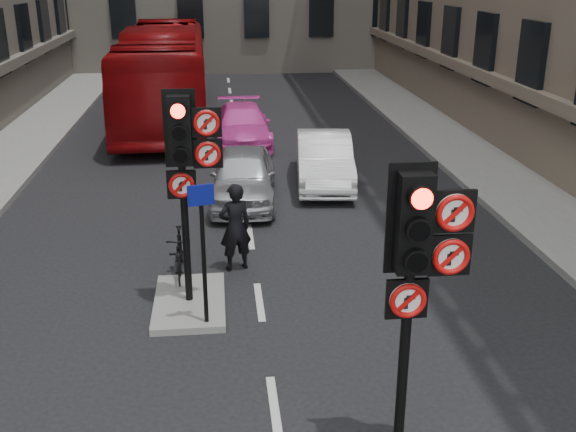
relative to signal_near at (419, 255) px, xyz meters
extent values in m
cube|color=gray|center=(5.71, 11.01, -2.50)|extent=(3.00, 50.00, 0.16)
cube|color=gray|center=(-2.69, 4.01, -2.52)|extent=(1.20, 2.00, 0.12)
cylinder|color=black|center=(-0.09, 0.01, -1.38)|extent=(0.12, 0.12, 2.40)
cube|color=black|center=(-0.09, 0.01, 0.37)|extent=(0.36, 0.28, 1.10)
cube|color=black|center=(-0.09, 0.14, 0.37)|extent=(0.52, 0.03, 1.25)
cylinder|color=#FF1407|center=(-0.09, -0.24, 0.72)|extent=(0.22, 0.01, 0.22)
cylinder|color=black|center=(-0.09, -0.24, 0.37)|extent=(0.22, 0.01, 0.22)
cylinder|color=black|center=(-0.09, -0.24, 0.02)|extent=(0.22, 0.01, 0.22)
cube|color=black|center=(0.33, -0.01, 0.49)|extent=(0.47, 0.05, 0.47)
cylinder|color=white|center=(0.33, -0.05, 0.49)|extent=(0.41, 0.02, 0.41)
torus|color=#BF0C0A|center=(0.33, -0.07, 0.49)|extent=(0.41, 0.06, 0.41)
cube|color=#BF0C0A|center=(0.33, -0.07, 0.49)|extent=(0.25, 0.01, 0.25)
cube|color=black|center=(0.33, -0.01, -0.01)|extent=(0.47, 0.05, 0.47)
cylinder|color=white|center=(0.33, -0.05, -0.01)|extent=(0.41, 0.02, 0.41)
torus|color=#BF0C0A|center=(0.33, -0.07, -0.01)|extent=(0.41, 0.06, 0.41)
cube|color=#BF0C0A|center=(0.33, -0.07, -0.01)|extent=(0.25, 0.01, 0.25)
cube|color=black|center=(-0.11, -0.01, -0.51)|extent=(0.47, 0.05, 0.47)
cylinder|color=white|center=(-0.11, -0.05, -0.51)|extent=(0.41, 0.02, 0.41)
torus|color=#BF0C0A|center=(-0.11, -0.07, -0.51)|extent=(0.41, 0.06, 0.41)
cube|color=#BF0C0A|center=(-0.11, -0.07, -0.51)|extent=(0.25, 0.01, 0.25)
cylinder|color=black|center=(-2.69, 4.01, -1.26)|extent=(0.12, 0.12, 2.40)
cube|color=black|center=(-2.69, 4.01, 0.49)|extent=(0.36, 0.28, 1.10)
cube|color=black|center=(-2.69, 4.14, 0.49)|extent=(0.52, 0.03, 1.25)
cylinder|color=#FF1407|center=(-2.69, 3.76, 0.84)|extent=(0.22, 0.02, 0.22)
cylinder|color=black|center=(-2.69, 3.76, 0.49)|extent=(0.22, 0.02, 0.22)
cylinder|color=black|center=(-2.69, 3.76, 0.14)|extent=(0.22, 0.02, 0.22)
cube|color=black|center=(-2.27, 3.99, 0.61)|extent=(0.47, 0.05, 0.47)
cylinder|color=white|center=(-2.27, 3.95, 0.61)|extent=(0.41, 0.02, 0.41)
torus|color=#BF0C0A|center=(-2.27, 3.93, 0.61)|extent=(0.41, 0.06, 0.41)
cube|color=#BF0C0A|center=(-2.27, 3.93, 0.61)|extent=(0.25, 0.02, 0.25)
cube|color=black|center=(-2.27, 3.99, 0.11)|extent=(0.47, 0.05, 0.47)
cylinder|color=white|center=(-2.27, 3.95, 0.11)|extent=(0.41, 0.02, 0.41)
torus|color=#BF0C0A|center=(-2.27, 3.93, 0.11)|extent=(0.41, 0.06, 0.41)
cube|color=#BF0C0A|center=(-2.27, 3.93, 0.11)|extent=(0.25, 0.02, 0.25)
cube|color=black|center=(-2.71, 3.99, -0.39)|extent=(0.47, 0.05, 0.47)
cylinder|color=white|center=(-2.71, 3.95, -0.39)|extent=(0.41, 0.02, 0.41)
torus|color=#BF0C0A|center=(-2.71, 3.93, -0.39)|extent=(0.41, 0.06, 0.41)
cube|color=#BF0C0A|center=(-2.71, 3.93, -0.39)|extent=(0.25, 0.02, 0.25)
imported|color=#B0B3B8|center=(-1.52, 9.34, -1.93)|extent=(1.84, 3.96, 1.31)
imported|color=white|center=(0.67, 10.56, -1.92)|extent=(1.80, 4.14, 1.32)
imported|color=#F046B9|center=(-1.30, 15.05, -1.97)|extent=(1.79, 4.27, 1.23)
imported|color=maroon|center=(-3.99, 18.95, -0.87)|extent=(3.15, 12.35, 3.42)
imported|color=black|center=(-2.89, 5.19, -2.13)|extent=(0.46, 1.52, 0.91)
imported|color=black|center=(-1.84, 5.42, -1.72)|extent=(0.72, 0.57, 1.72)
cylinder|color=black|center=(-2.39, 3.21, -1.33)|extent=(0.07, 0.07, 2.27)
cube|color=navy|center=(-2.39, 3.15, -0.30)|extent=(0.40, 0.14, 0.32)
camera|label=1|loc=(-2.09, -6.41, 2.91)|focal=42.00mm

